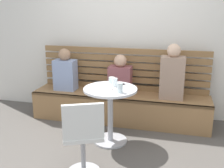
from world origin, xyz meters
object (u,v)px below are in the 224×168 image
cup_glass_short (112,80)px  phone_on_table (120,84)px  cafe_table (110,105)px  person_child_left (65,72)px  booth_bench (119,107)px  person_child_middle (120,77)px  plate_small (108,88)px  white_chair (83,136)px  cup_water_clear (115,82)px  person_adult (172,74)px  cup_glass_tall (120,88)px

cup_glass_short → phone_on_table: size_ratio=0.57×
cafe_table → person_child_left: (-0.92, 0.70, 0.21)m
cafe_table → booth_bench: bearing=92.7°
person_child_middle → plate_small: 0.75m
booth_bench → white_chair: (-0.04, -1.50, 0.24)m
phone_on_table → plate_small: bearing=-171.3°
booth_bench → cup_glass_short: (-0.01, -0.46, 0.56)m
person_child_left → cup_water_clear: bearing=-32.8°
cafe_table → person_adult: person_adult is taller
cafe_table → cup_water_clear: 0.29m
person_child_left → cup_water_clear: size_ratio=6.02×
person_adult → booth_bench: bearing=179.1°
white_chair → cup_glass_short: white_chair is taller
white_chair → person_child_left: person_child_left is taller
cup_glass_short → phone_on_table: bearing=-6.5°
cup_glass_tall → phone_on_table: bearing=102.4°
cup_glass_tall → cup_water_clear: (-0.12, 0.22, -0.01)m
phone_on_table → person_child_left: bearing=95.3°
cup_glass_tall → plate_small: size_ratio=0.71×
cafe_table → white_chair: white_chair is taller
cup_water_clear → cup_glass_short: bearing=118.0°
person_adult → cup_glass_tall: 1.01m
white_chair → plate_small: bearing=86.4°
cafe_table → person_child_middle: size_ratio=1.23×
white_chair → phone_on_table: 1.08m
person_adult → person_child_middle: bearing=176.8°
booth_bench → cup_glass_tall: bearing=-77.3°
white_chair → person_child_middle: 1.55m
white_chair → person_child_left: (-0.84, 1.51, 0.27)m
person_adult → person_child_middle: person_adult is taller
white_chair → person_child_middle: (0.05, 1.53, 0.24)m
plate_small → person_child_middle: bearing=90.2°
cup_glass_tall → cafe_table: bearing=137.6°
cafe_table → person_child_left: size_ratio=1.12×
booth_bench → cafe_table: bearing=-87.3°
phone_on_table → person_child_middle: bearing=43.0°
person_adult → cup_glass_short: person_adult is taller
person_child_middle → cup_water_clear: (0.07, -0.64, 0.09)m
cafe_table → plate_small: bearing=-132.2°
person_child_left → phone_on_table: (0.99, -0.48, 0.01)m
person_child_middle → phone_on_table: size_ratio=4.31×
person_child_middle → plate_small: person_child_middle is taller
cup_glass_short → cup_water_clear: (0.08, -0.15, 0.02)m
cup_glass_short → plate_small: size_ratio=0.47×
person_adult → plate_small: person_adult is taller
cafe_table → cup_water_clear: size_ratio=6.73×
cafe_table → white_chair: (-0.08, -0.81, -0.05)m
white_chair → cup_glass_tall: bearing=70.8°
booth_bench → phone_on_table: phone_on_table is taller
cafe_table → person_child_left: 1.17m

